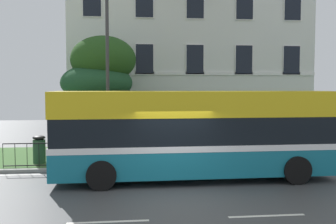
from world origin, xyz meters
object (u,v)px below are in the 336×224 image
single_decker_bus (196,133)px  litter_bin (39,149)px  evergreen_tree (102,101)px  georgian_townhouse (183,42)px  street_lamp_post (107,65)px

single_decker_bus → litter_bin: single_decker_bus is taller
evergreen_tree → litter_bin: 4.13m
litter_bin → single_decker_bus: bearing=-25.9°
evergreen_tree → single_decker_bus: bearing=-57.6°
georgian_townhouse → evergreen_tree: size_ratio=2.54×
litter_bin → evergreen_tree: bearing=48.1°
evergreen_tree → street_lamp_post: 3.41m
georgian_townhouse → evergreen_tree: bearing=-125.9°
single_decker_bus → street_lamp_post: bearing=139.6°
single_decker_bus → litter_bin: bearing=153.6°
evergreen_tree → street_lamp_post: (0.40, -3.00, 1.57)m
evergreen_tree → single_decker_bus: evergreen_tree is taller
street_lamp_post → litter_bin: size_ratio=6.17×
street_lamp_post → litter_bin: (-2.85, 0.27, -3.46)m
single_decker_bus → litter_bin: 6.79m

